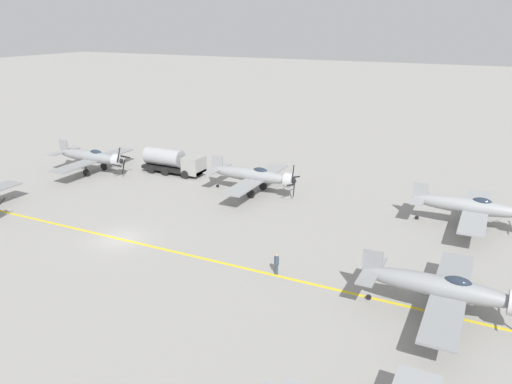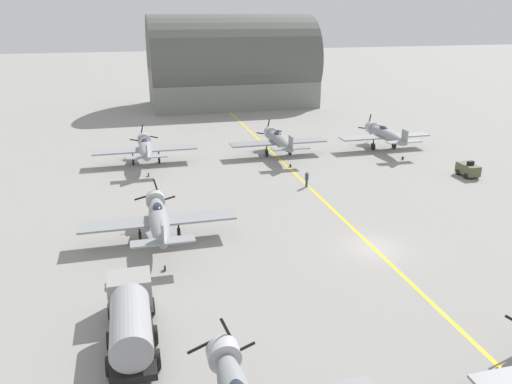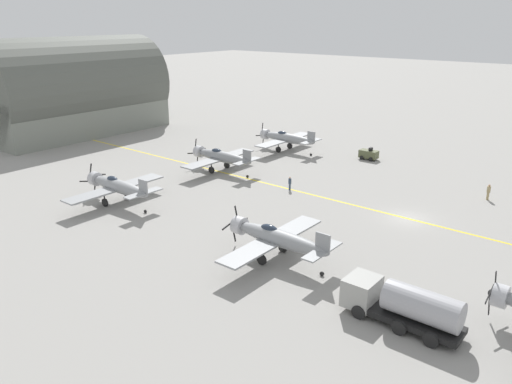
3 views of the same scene
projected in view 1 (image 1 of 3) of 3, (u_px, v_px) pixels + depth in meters
The scene contains 8 objects.
ground_plane at pixel (120, 239), 42.63m from camera, with size 400.00×400.00×0.00m, color gray.
taxiway_stripe at pixel (120, 239), 42.63m from camera, with size 0.30×160.00×0.01m, color yellow.
airplane_near_left at pixel (92, 157), 60.46m from camera, with size 12.00×9.98×3.70m.
airplane_far_left at pixel (472, 207), 44.27m from camera, with size 12.00×9.98×3.77m.
airplane_mid_left at pixel (254, 176), 53.21m from camera, with size 12.00×9.98×3.77m.
airplane_far_center at pixel (444, 288), 30.83m from camera, with size 12.00×9.98×3.79m.
fuel_tanker at pixel (173, 161), 60.40m from camera, with size 2.67×8.00×2.98m.
ground_crew_walking at pixel (276, 263), 36.46m from camera, with size 0.36×0.36×1.63m.
Camera 1 is at (29.82, 27.68, 17.72)m, focal length 35.00 mm.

